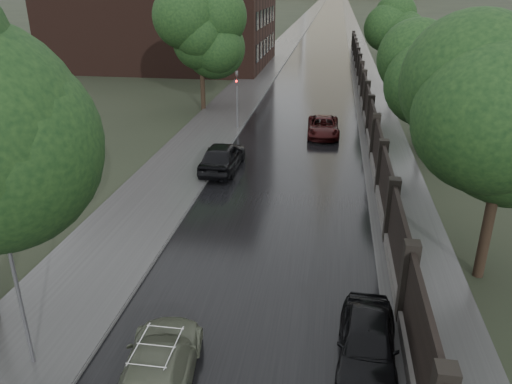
% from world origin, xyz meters
% --- Properties ---
extents(road, '(8.00, 420.00, 0.02)m').
position_xyz_m(road, '(0.00, 190.00, 0.01)').
color(road, black).
rests_on(road, ground).
extents(sidewalk_left, '(4.00, 420.00, 0.16)m').
position_xyz_m(sidewalk_left, '(-6.00, 190.00, 0.08)').
color(sidewalk_left, '#2D2D2D').
rests_on(sidewalk_left, ground).
extents(verge_right, '(3.00, 420.00, 0.08)m').
position_xyz_m(verge_right, '(5.50, 190.00, 0.04)').
color(verge_right, '#2D2D2D').
rests_on(verge_right, ground).
extents(fence_right, '(0.45, 75.72, 2.70)m').
position_xyz_m(fence_right, '(4.60, 32.01, 1.01)').
color(fence_right, '#383533').
rests_on(fence_right, ground).
extents(tree_left_far, '(4.25, 4.25, 7.39)m').
position_xyz_m(tree_left_far, '(-8.00, 30.00, 5.24)').
color(tree_left_far, black).
rests_on(tree_left_far, ground).
extents(tree_right_a, '(4.08, 4.08, 7.01)m').
position_xyz_m(tree_right_a, '(7.50, 8.00, 4.95)').
color(tree_right_a, black).
rests_on(tree_right_a, ground).
extents(tree_right_b, '(4.08, 4.08, 7.01)m').
position_xyz_m(tree_right_b, '(7.50, 22.00, 4.95)').
color(tree_right_b, black).
rests_on(tree_right_b, ground).
extents(tree_right_c, '(4.08, 4.08, 7.01)m').
position_xyz_m(tree_right_c, '(7.50, 40.00, 4.95)').
color(tree_right_c, black).
rests_on(tree_right_c, ground).
extents(lamp_post, '(0.25, 0.12, 5.11)m').
position_xyz_m(lamp_post, '(-5.40, 1.50, 2.67)').
color(lamp_post, '#59595E').
rests_on(lamp_post, ground).
extents(traffic_light, '(0.16, 0.32, 4.00)m').
position_xyz_m(traffic_light, '(-4.30, 24.99, 2.40)').
color(traffic_light, '#59595E').
rests_on(traffic_light, ground).
extents(volga_sedan, '(2.34, 4.62, 1.29)m').
position_xyz_m(volga_sedan, '(-1.80, 1.27, 0.64)').
color(volga_sedan, '#4F5544').
rests_on(volga_sedan, ground).
extents(hatchback_left, '(1.96, 4.66, 1.57)m').
position_xyz_m(hatchback_left, '(-3.60, 16.96, 0.79)').
color(hatchback_left, black).
rests_on(hatchback_left, ground).
extents(car_right_near, '(1.78, 3.98, 1.33)m').
position_xyz_m(car_right_near, '(3.40, 3.00, 0.66)').
color(car_right_near, black).
rests_on(car_right_near, ground).
extents(car_right_far, '(2.21, 4.49, 1.22)m').
position_xyz_m(car_right_far, '(1.60, 24.39, 0.61)').
color(car_right_far, black).
rests_on(car_right_far, ground).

